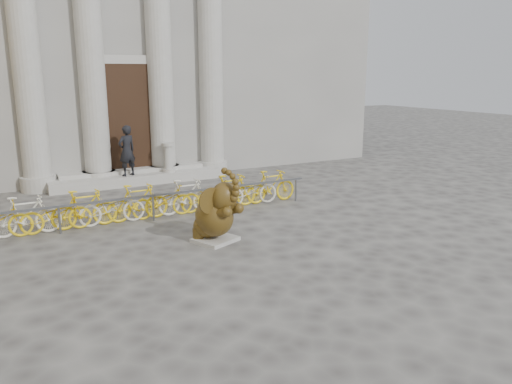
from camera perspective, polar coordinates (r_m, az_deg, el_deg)
ground at (r=10.13m, az=0.70°, el=-9.06°), size 80.00×80.00×0.00m
classical_building at (r=23.65m, az=-18.07°, el=17.90°), size 22.00×10.70×12.00m
entrance_steps at (r=18.53m, az=-13.58°, el=1.53°), size 6.00×1.20×0.36m
elephant_statue at (r=11.67m, az=-4.63°, el=-2.63°), size 1.22×1.43×1.80m
bike_rack at (r=13.84m, az=-12.05°, el=-0.99°), size 9.48×0.53×1.00m
pedestrian at (r=18.00m, az=-14.55°, el=4.59°), size 0.75×0.62×1.77m
balustrade_post at (r=18.44m, az=-9.99°, el=3.78°), size 0.44×0.44×1.07m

